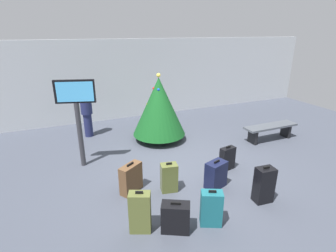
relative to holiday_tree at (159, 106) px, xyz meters
name	(u,v)px	position (x,y,z in m)	size (l,w,h in m)	color
ground_plane	(184,169)	(-0.11, -1.94, -1.06)	(16.00, 16.00, 0.00)	#424754
back_wall	(131,79)	(-0.11, 2.61, 0.39)	(16.00, 0.20, 2.91)	#B7BCC1
holiday_tree	(159,106)	(0.00, 0.00, 0.00)	(1.59, 1.59, 2.05)	#4C3319
flight_info_kiosk	(77,107)	(-2.34, -0.78, 0.44)	(0.89, 0.33, 2.15)	#333338
waiting_bench	(270,129)	(3.11, -1.36, -0.70)	(1.74, 0.44, 0.48)	#4C5159
traveller_0	(86,109)	(-1.96, 1.15, -0.16)	(0.39, 0.39, 1.72)	#1E234C
suitcase_0	(140,212)	(-1.71, -3.53, -0.70)	(0.41, 0.33, 0.77)	#59602D
suitcase_1	(211,208)	(-0.54, -3.86, -0.74)	(0.43, 0.36, 0.68)	#19606B
suitcase_2	(227,158)	(0.84, -2.36, -0.78)	(0.41, 0.24, 0.62)	black
suitcase_3	(216,175)	(0.17, -2.90, -0.77)	(0.51, 0.41, 0.63)	#141938
suitcase_4	(169,178)	(-0.81, -2.64, -0.76)	(0.38, 0.29, 0.65)	#59602D
suitcase_5	(176,217)	(-1.17, -3.76, -0.80)	(0.54, 0.44, 0.57)	black
suitcase_6	(264,185)	(0.75, -3.69, -0.70)	(0.37, 0.28, 0.77)	black
suitcase_7	(131,178)	(-1.54, -2.36, -0.75)	(0.54, 0.46, 0.66)	brown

